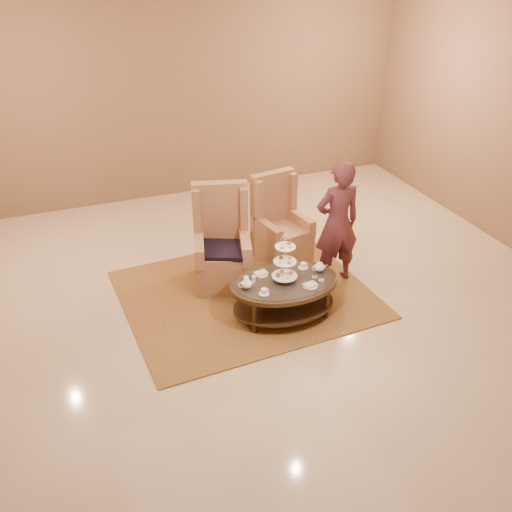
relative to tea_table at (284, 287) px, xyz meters
name	(u,v)px	position (x,y,z in m)	size (l,w,h in m)	color
ground	(268,310)	(-0.14, 0.16, -0.41)	(8.00, 8.00, 0.00)	beige
ceiling	(268,310)	(-0.14, 0.16, -0.41)	(8.00, 8.00, 0.02)	white
wall_back	(179,95)	(-0.14, 4.16, 1.34)	(8.00, 0.04, 3.50)	#88654A
rug	(246,294)	(-0.28, 0.59, -0.40)	(3.21, 2.73, 0.02)	olive
tea_table	(284,287)	(0.00, 0.00, 0.00)	(1.37, 0.97, 1.12)	black
armchair_left	(222,251)	(-0.44, 1.05, 0.05)	(0.89, 0.91, 1.34)	#AC7751
armchair_right	(279,230)	(0.53, 1.39, 0.01)	(0.78, 0.80, 1.23)	#AC7751
person	(337,223)	(0.97, 0.52, 0.44)	(0.63, 0.42, 1.70)	#4E2129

